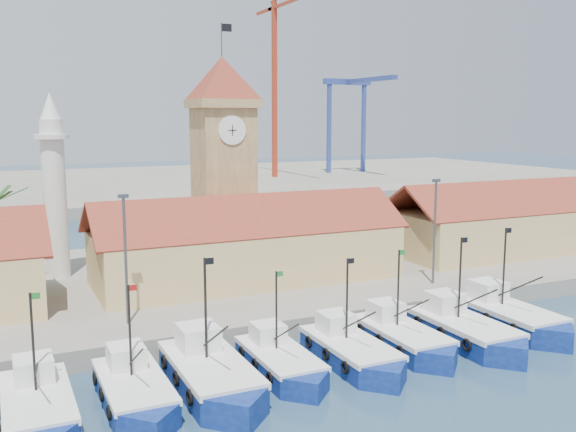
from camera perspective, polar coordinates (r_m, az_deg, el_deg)
name	(u,v)px	position (r m, az deg, el deg)	size (l,w,h in m)	color
ground	(368,378)	(40.39, 7.11, -14.07)	(400.00, 400.00, 0.00)	navy
quay	(232,277)	(60.79, -4.99, -5.46)	(140.00, 32.00, 1.50)	gray
terminal	(95,187)	(143.61, -16.81, 2.50)	(240.00, 80.00, 2.00)	gray
boat_1	(38,411)	(36.67, -21.33, -15.82)	(3.45, 9.44, 7.15)	navy
boat_2	(135,394)	(37.16, -13.43, -15.13)	(3.38, 9.27, 7.01)	navy
boat_3	(212,378)	(38.18, -6.76, -14.09)	(3.92, 10.74, 8.12)	navy
boat_4	(282,364)	(40.25, -0.55, -13.02)	(3.23, 8.85, 6.70)	navy
boat_5	(353,354)	(41.91, 5.81, -12.10)	(3.46, 9.48, 7.18)	navy
boat_6	(404,340)	(44.85, 10.30, -10.78)	(3.46, 9.49, 7.18)	navy
boat_7	(467,333)	(46.98, 15.61, -9.97)	(3.78, 10.35, 7.83)	navy
boat_8	(511,319)	(51.00, 19.20, -8.63)	(3.85, 10.53, 7.97)	navy
hall_center	(247,252)	(56.41, -3.64, -3.19)	(27.04, 10.13, 7.61)	tan
hall_right	(522,226)	(74.05, 20.10, -0.85)	(31.20, 10.13, 7.61)	tan
clock_tower	(223,157)	(60.93, -5.77, 5.24)	(5.80, 5.80, 22.70)	tan
minaret	(54,185)	(59.96, -20.06, 2.56)	(3.00, 3.00, 16.30)	silver
lamp_posts	(291,239)	(48.90, 0.29, -2.04)	(80.70, 0.25, 9.03)	#3F3F44
crane_red_right	(277,63)	(148.02, -0.95, 13.44)	(1.00, 35.45, 46.10)	#A33119
gantry	(354,100)	(160.66, 5.87, 10.25)	(13.00, 22.00, 23.20)	#2E428E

